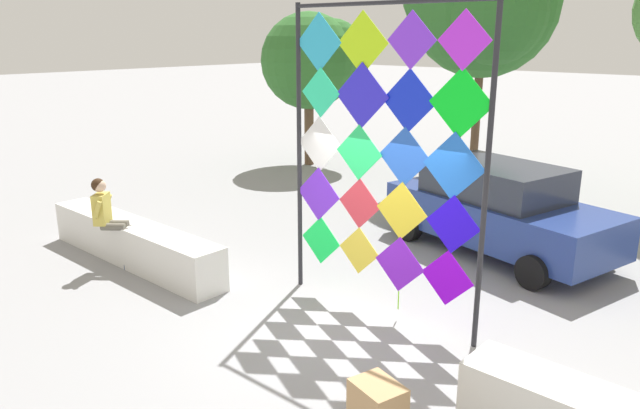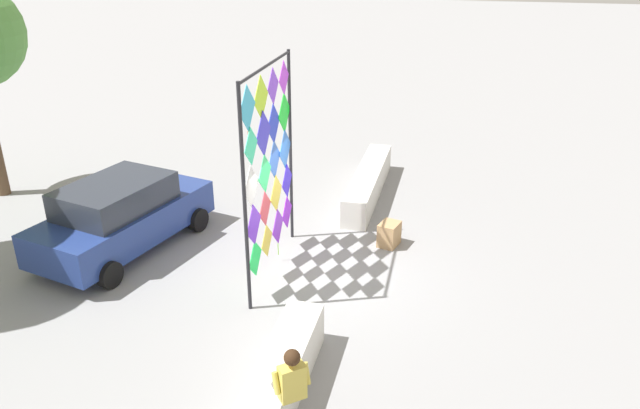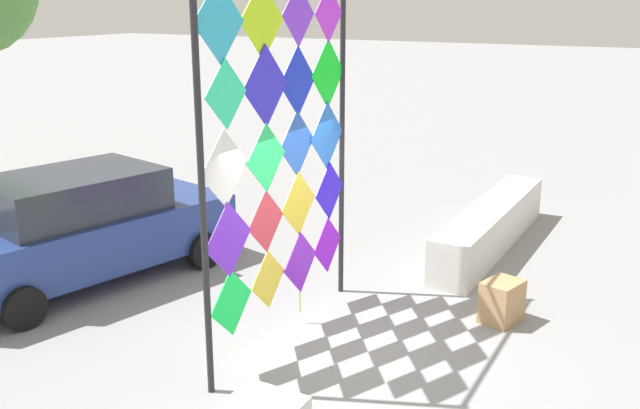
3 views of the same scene
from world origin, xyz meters
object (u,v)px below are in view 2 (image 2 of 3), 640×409
Objects in this scene: parked_car at (122,215)px; cardboard_box_large at (389,234)px; kite_display_rack at (270,161)px; seated_vendor at (289,383)px.

parked_car is 8.23× the size of cardboard_box_large.
kite_display_rack is 0.96× the size of parked_car.
parked_car is at bearing 105.05° from cardboard_box_large.
kite_display_rack reaches higher than seated_vendor.
parked_car is (0.10, 3.51, -1.60)m from kite_display_rack.
kite_display_rack is at bearing -91.68° from parked_car.
cardboard_box_large is (1.54, -5.74, -0.55)m from parked_car.
seated_vendor reaches higher than cardboard_box_large.
seated_vendor is 6.16m from cardboard_box_large.
parked_car reaches higher than cardboard_box_large.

